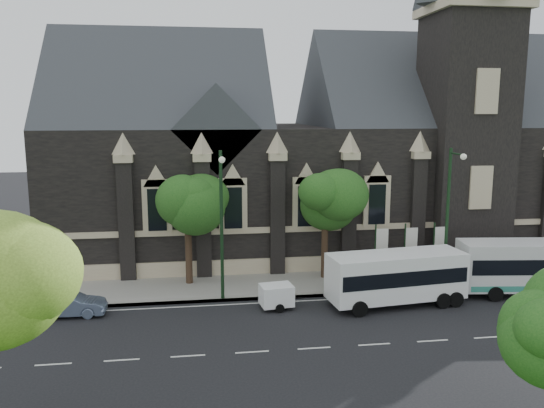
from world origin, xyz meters
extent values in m
plane|color=black|center=(0.00, 0.00, 0.00)|extent=(160.00, 160.00, 0.00)
cube|color=gray|center=(0.00, 9.50, 0.07)|extent=(80.00, 5.00, 0.15)
cube|color=black|center=(4.00, 19.50, 5.00)|extent=(40.00, 15.00, 10.00)
cube|color=#2D3034|center=(-8.00, 19.50, 10.00)|extent=(16.00, 15.00, 15.00)
cube|color=#2D3034|center=(14.00, 19.50, 10.00)|extent=(20.00, 15.00, 15.00)
cube|color=#2D3034|center=(-4.00, 15.00, 10.00)|extent=(6.00, 6.00, 6.00)
cube|color=black|center=(14.00, 13.50, 9.00)|extent=(5.50, 5.50, 18.00)
cube|color=tan|center=(14.00, 13.50, 18.20)|extent=(6.20, 6.20, 0.60)
cube|color=tan|center=(4.00, 11.96, 3.20)|extent=(40.00, 0.22, 0.40)
cube|color=tan|center=(4.00, 11.96, 0.60)|extent=(40.00, 0.25, 1.20)
cube|color=black|center=(2.00, 11.82, 4.80)|extent=(1.20, 0.12, 2.80)
cylinder|color=black|center=(3.00, 10.50, 1.98)|extent=(0.44, 0.44, 3.96)
sphere|color=#1A4D18|center=(3.00, 10.50, 5.64)|extent=(3.84, 3.84, 3.84)
sphere|color=#1A4D18|center=(3.72, 11.22, 6.36)|extent=(2.88, 2.88, 2.88)
cylinder|color=black|center=(-6.00, 10.50, 1.98)|extent=(0.44, 0.44, 3.96)
sphere|color=#1A4D18|center=(-6.00, 10.50, 5.57)|extent=(3.68, 3.68, 3.68)
sphere|color=#1A4D18|center=(-5.31, 11.19, 6.26)|extent=(2.76, 2.76, 2.76)
cylinder|color=black|center=(10.00, 7.30, 4.50)|extent=(0.20, 0.20, 9.00)
cylinder|color=black|center=(10.00, 6.50, 8.70)|extent=(0.10, 1.60, 0.10)
sphere|color=silver|center=(10.00, 5.70, 8.60)|extent=(0.36, 0.36, 0.36)
cylinder|color=black|center=(-4.00, 7.30, 4.50)|extent=(0.20, 0.20, 9.00)
cylinder|color=black|center=(-4.00, 6.50, 8.70)|extent=(0.10, 1.60, 0.10)
sphere|color=silver|center=(-4.00, 5.70, 8.60)|extent=(0.36, 0.36, 0.36)
cylinder|color=black|center=(6.00, 9.00, 2.00)|extent=(0.10, 0.10, 4.00)
cube|color=white|center=(6.45, 9.00, 2.60)|extent=(0.80, 0.04, 2.20)
cylinder|color=black|center=(8.00, 9.00, 2.00)|extent=(0.10, 0.10, 4.00)
cube|color=white|center=(8.45, 9.00, 2.60)|extent=(0.80, 0.04, 2.20)
cylinder|color=black|center=(10.00, 9.00, 2.00)|extent=(0.10, 0.10, 4.00)
cube|color=white|center=(10.45, 9.00, 2.60)|extent=(0.80, 0.04, 2.20)
cylinder|color=black|center=(12.11, 4.83, 0.45)|extent=(0.93, 0.38, 0.90)
cylinder|color=black|center=(12.39, 7.20, 0.45)|extent=(0.93, 0.38, 0.90)
cube|color=white|center=(6.00, 5.17, 1.77)|extent=(8.24, 3.43, 2.64)
cube|color=black|center=(6.00, 5.17, 1.91)|extent=(7.93, 3.43, 0.86)
cylinder|color=black|center=(3.36, 3.60, 0.45)|extent=(0.93, 0.38, 0.90)
cylinder|color=black|center=(3.07, 6.10, 0.45)|extent=(0.93, 0.38, 0.90)
cylinder|color=black|center=(8.53, 4.20, 0.45)|extent=(0.93, 0.38, 0.90)
cylinder|color=black|center=(8.24, 6.70, 0.45)|extent=(0.93, 0.38, 0.90)
cylinder|color=black|center=(9.33, 4.29, 0.45)|extent=(0.93, 0.38, 0.90)
cylinder|color=black|center=(9.04, 6.79, 0.45)|extent=(0.93, 0.38, 0.90)
cube|color=white|center=(-1.01, 5.48, 0.81)|extent=(1.97, 1.58, 1.18)
cylinder|color=black|center=(-0.92, 4.81, 0.25)|extent=(0.53, 0.25, 0.51)
cylinder|color=black|center=(-1.10, 6.16, 0.25)|extent=(0.53, 0.25, 0.51)
cylinder|color=black|center=(0.16, 5.64, 0.50)|extent=(1.09, 0.22, 0.08)
imported|color=slate|center=(-12.60, 6.00, 0.67)|extent=(4.08, 1.51, 1.33)
camera|label=1|loc=(-5.46, -24.06, 11.34)|focal=36.01mm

